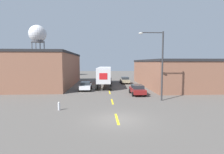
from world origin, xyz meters
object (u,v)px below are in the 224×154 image
(parked_car_right_mid, at_px, (137,89))
(street_lamp, at_px, (159,61))
(fire_hydrant, at_px, (59,106))
(parked_car_left_far, at_px, (86,86))
(parked_car_right_far, at_px, (125,80))
(water_tower, at_px, (38,35))
(semi_truck, at_px, (105,74))

(parked_car_right_mid, height_order, street_lamp, street_lamp)
(fire_hydrant, bearing_deg, parked_car_left_far, 82.81)
(fire_hydrant, bearing_deg, parked_car_right_far, 66.12)
(water_tower, xyz_separation_m, fire_hydrant, (16.51, -41.97, -13.36))
(semi_truck, distance_m, parked_car_left_far, 6.86)
(semi_truck, bearing_deg, parked_car_right_mid, -63.11)
(parked_car_right_far, height_order, street_lamp, street_lamp)
(parked_car_right_far, xyz_separation_m, parked_car_left_far, (-7.95, -9.10, 0.00))
(parked_car_right_far, relative_size, parked_car_right_mid, 1.00)
(water_tower, height_order, street_lamp, water_tower)
(parked_car_right_mid, xyz_separation_m, fire_hydrant, (-9.50, -7.77, -0.35))
(semi_truck, bearing_deg, fire_hydrant, -102.14)
(water_tower, bearing_deg, semi_truck, -48.03)
(parked_car_left_far, distance_m, parked_car_right_mid, 9.18)
(parked_car_left_far, bearing_deg, semi_truck, 59.65)
(semi_truck, height_order, parked_car_right_far, semi_truck)
(parked_car_right_mid, bearing_deg, water_tower, 127.25)
(parked_car_left_far, relative_size, water_tower, 0.25)
(parked_car_right_mid, xyz_separation_m, street_lamp, (1.85, -4.06, 4.18))
(parked_car_right_mid, height_order, fire_hydrant, parked_car_right_mid)
(parked_car_right_mid, bearing_deg, fire_hydrant, -140.73)
(semi_truck, distance_m, parked_car_right_far, 5.86)
(parked_car_right_mid, relative_size, fire_hydrant, 5.03)
(water_tower, bearing_deg, parked_car_right_mid, -52.75)
(parked_car_left_far, bearing_deg, water_tower, 121.39)
(semi_truck, xyz_separation_m, street_lamp, (6.42, -14.42, 2.63))
(parked_car_left_far, distance_m, water_tower, 37.05)
(parked_car_right_mid, height_order, water_tower, water_tower)
(parked_car_left_far, xyz_separation_m, water_tower, (-18.07, 29.61, 13.01))
(parked_car_right_far, xyz_separation_m, parked_car_right_mid, (0.00, -13.69, 0.00))
(semi_truck, relative_size, parked_car_right_mid, 3.39)
(semi_truck, distance_m, street_lamp, 16.00)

